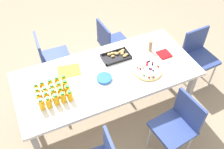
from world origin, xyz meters
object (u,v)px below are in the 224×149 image
juice_bottle_3 (63,98)px  snack_tray (117,56)px  chair_far_right (111,42)px  fruit_pizza (148,70)px  plate_stack (104,78)px  cardboard_tube (151,46)px  juice_bottle_7 (54,94)px  juice_bottle_10 (38,94)px  party_table (107,77)px  juice_bottle_15 (36,89)px  juice_bottle_4 (70,96)px  juice_bottle_8 (61,92)px  chair_near_right (178,123)px  juice_bottle_17 (50,84)px  chair_far_left (50,56)px  juice_bottle_11 (45,92)px  paper_folder (69,71)px  juice_bottle_2 (56,99)px  juice_bottle_14 (65,85)px  juice_bottle_5 (39,99)px  chair_end (198,53)px  napkin_stack (164,54)px  juice_bottle_19 (64,80)px  juice_bottle_12 (52,89)px  juice_bottle_9 (68,90)px  juice_bottle_13 (59,87)px  juice_bottle_18 (57,82)px  juice_bottle_16 (42,87)px  juice_bottle_1 (48,103)px  juice_bottle_6 (46,97)px

juice_bottle_3 → snack_tray: juice_bottle_3 is taller
chair_far_right → fruit_pizza: 0.98m
plate_stack → cardboard_tube: 0.74m
juice_bottle_7 → juice_bottle_10: (-0.14, 0.08, -0.00)m
fruit_pizza → party_table: bearing=159.8°
cardboard_tube → juice_bottle_15: bearing=-175.6°
juice_bottle_4 → juice_bottle_8: (-0.07, 0.08, 0.00)m
chair_near_right → juice_bottle_17: size_ratio=6.09×
chair_far_left → juice_bottle_11: 0.96m
juice_bottle_15 → paper_folder: 0.44m
fruit_pizza → juice_bottle_8: bearing=177.5°
juice_bottle_2 → juice_bottle_14: bearing=46.5°
juice_bottle_7 → snack_tray: bearing=20.5°
juice_bottle_5 → cardboard_tube: size_ratio=1.05×
party_table → paper_folder: paper_folder is taller
juice_bottle_10 → paper_folder: (0.40, 0.25, -0.06)m
juice_bottle_7 → juice_bottle_14: 0.17m
party_table → chair_end: bearing=2.3°
juice_bottle_4 → paper_folder: (0.11, 0.40, -0.06)m
party_table → napkin_stack: size_ratio=13.80×
party_table → juice_bottle_10: 0.80m
juice_bottle_19 → juice_bottle_14: bearing=-96.6°
juice_bottle_3 → cardboard_tube: (1.21, 0.33, 0.01)m
juice_bottle_3 → juice_bottle_12: bearing=114.2°
juice_bottle_2 → fruit_pizza: bearing=1.4°
juice_bottle_10 → chair_end: bearing=2.4°
juice_bottle_2 → napkin_stack: (1.40, 0.19, -0.06)m
snack_tray → chair_end: bearing=-7.3°
chair_end → juice_bottle_4: 1.93m
party_table → juice_bottle_19: juice_bottle_19 is taller
fruit_pizza → plate_stack: size_ratio=1.94×
juice_bottle_8 → juice_bottle_19: juice_bottle_8 is taller
juice_bottle_3 → juice_bottle_9: (0.07, 0.07, 0.00)m
chair_far_right → juice_bottle_8: bearing=-50.8°
juice_bottle_12 → snack_tray: juice_bottle_12 is taller
chair_end → juice_bottle_3: bearing=4.4°
juice_bottle_9 → juice_bottle_14: size_ratio=1.04×
juice_bottle_9 → juice_bottle_15: (-0.29, 0.15, 0.00)m
juice_bottle_13 → juice_bottle_18: juice_bottle_18 is taller
juice_bottle_13 → juice_bottle_14: size_ratio=1.03×
chair_near_right → paper_folder: bearing=34.3°
juice_bottle_16 → fruit_pizza: (1.16, -0.20, -0.05)m
juice_bottle_15 → juice_bottle_16: (0.06, 0.01, -0.00)m
chair_far_left → cardboard_tube: size_ratio=5.79×
juice_bottle_1 → juice_bottle_5: (-0.07, 0.08, 0.00)m
juice_bottle_11 → juice_bottle_18: 0.17m
juice_bottle_18 → fruit_pizza: juice_bottle_18 is taller
juice_bottle_6 → juice_bottle_18: (0.16, 0.16, -0.00)m
juice_bottle_19 → paper_folder: bearing=59.8°
juice_bottle_1 → paper_folder: size_ratio=0.55×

